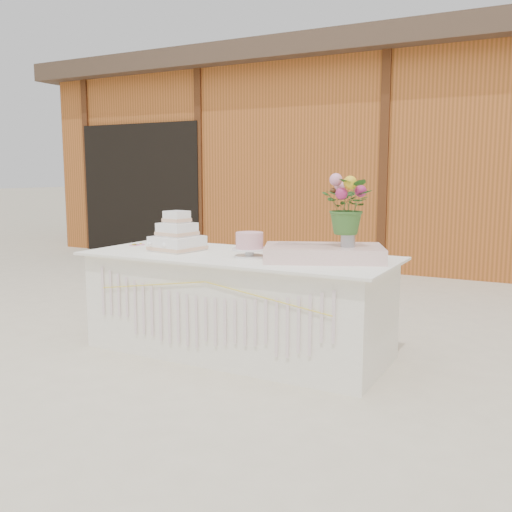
# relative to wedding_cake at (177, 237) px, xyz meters

# --- Properties ---
(ground) EXTENTS (80.00, 80.00, 0.00)m
(ground) POSITION_rel_wedding_cake_xyz_m (0.54, 0.03, -0.88)
(ground) COLOR beige
(ground) RESTS_ON ground
(barn) EXTENTS (12.60, 4.60, 3.30)m
(barn) POSITION_rel_wedding_cake_xyz_m (0.53, 6.02, 0.80)
(barn) COLOR #A85523
(barn) RESTS_ON ground
(cake_table) EXTENTS (2.40, 1.00, 0.77)m
(cake_table) POSITION_rel_wedding_cake_xyz_m (0.54, 0.02, -0.49)
(cake_table) COLOR white
(cake_table) RESTS_ON ground
(wedding_cake) EXTENTS (0.40, 0.40, 0.32)m
(wedding_cake) POSITION_rel_wedding_cake_xyz_m (0.00, 0.00, 0.00)
(wedding_cake) COLOR white
(wedding_cake) RESTS_ON cake_table
(pink_cake_stand) EXTENTS (0.26, 0.26, 0.19)m
(pink_cake_stand) POSITION_rel_wedding_cake_xyz_m (0.69, -0.05, -0.00)
(pink_cake_stand) COLOR white
(pink_cake_stand) RESTS_ON cake_table
(satin_runner) EXTENTS (0.96, 0.77, 0.11)m
(satin_runner) POSITION_rel_wedding_cake_xyz_m (1.22, 0.07, -0.06)
(satin_runner) COLOR #FFD3CD
(satin_runner) RESTS_ON cake_table
(flower_vase) EXTENTS (0.10, 0.10, 0.14)m
(flower_vase) POSITION_rel_wedding_cake_xyz_m (1.40, 0.09, 0.07)
(flower_vase) COLOR #A2A2A6
(flower_vase) RESTS_ON satin_runner
(bouquet) EXTENTS (0.37, 0.32, 0.39)m
(bouquet) POSITION_rel_wedding_cake_xyz_m (1.40, 0.09, 0.33)
(bouquet) COLOR #356127
(bouquet) RESTS_ON flower_vase
(loose_flowers) EXTENTS (0.16, 0.35, 0.02)m
(loose_flowers) POSITION_rel_wedding_cake_xyz_m (-0.48, 0.18, -0.10)
(loose_flowers) COLOR pink
(loose_flowers) RESTS_ON cake_table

